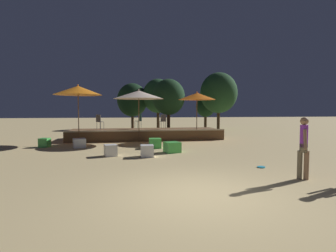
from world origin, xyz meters
name	(u,v)px	position (x,y,z in m)	size (l,w,h in m)	color
ground_plane	(200,194)	(0.00, 0.00, 0.00)	(120.00, 120.00, 0.00)	tan
wooden_deck	(146,134)	(-0.24, 11.47, 0.31)	(9.60, 2.99, 0.69)	brown
patio_umbrella_0	(139,95)	(-0.78, 9.69, 2.76)	(2.89, 2.89, 3.08)	brown
patio_umbrella_1	(197,96)	(2.79, 10.02, 2.71)	(2.28, 2.28, 3.01)	brown
patio_umbrella_2	(78,90)	(-4.16, 9.83, 2.97)	(2.64, 2.64, 3.31)	brown
cube_seat_0	(79,143)	(-3.85, 8.04, 0.23)	(0.71, 0.71, 0.45)	white
cube_seat_1	(172,147)	(0.45, 5.78, 0.23)	(0.76, 0.76, 0.46)	#4CC651
cube_seat_2	(111,150)	(-2.19, 5.32, 0.23)	(0.57, 0.57, 0.47)	white
cube_seat_3	(45,143)	(-5.62, 8.52, 0.23)	(0.54, 0.54, 0.45)	#4CC651
cube_seat_4	(155,143)	(-0.14, 7.26, 0.24)	(0.61, 0.61, 0.48)	#4CC651
cube_seat_5	(147,151)	(-0.74, 4.90, 0.24)	(0.55, 0.55, 0.47)	white
person_0	(304,146)	(3.11, 0.74, 0.91)	(0.32, 0.53, 1.69)	#997051
bistro_chair_0	(163,120)	(0.85, 11.17, 1.24)	(0.42, 0.42, 0.90)	#47474C
bistro_chair_1	(139,120)	(-0.63, 12.13, 1.24)	(0.47, 0.47, 0.90)	#1E4C47
bistro_chair_2	(99,120)	(-3.15, 11.23, 1.24)	(0.48, 0.48, 0.90)	#47474C
frisbee_disc	(261,167)	(2.76, 2.28, 0.02)	(0.25, 0.25, 0.03)	#33B2D8
background_tree_0	(169,97)	(2.13, 16.46, 2.97)	(2.77, 2.77, 4.51)	#3D2B1C
background_tree_1	(132,100)	(-0.74, 21.78, 2.91)	(3.12, 3.12, 4.63)	#3D2B1C
background_tree_2	(219,93)	(7.09, 17.79, 3.47)	(3.42, 3.42, 5.36)	#3D2B1C
background_tree_3	(158,96)	(1.83, 21.05, 3.30)	(3.15, 3.15, 5.05)	#3D2B1C
background_tree_4	(206,107)	(6.60, 20.17, 2.22)	(1.95, 1.95, 3.31)	#3D2B1C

